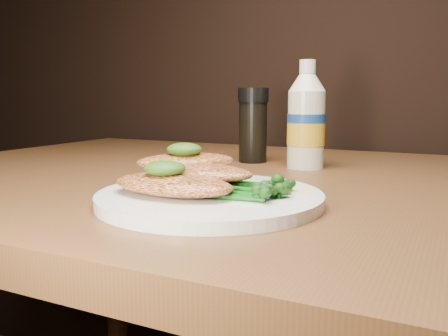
% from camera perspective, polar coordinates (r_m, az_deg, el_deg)
% --- Properties ---
extents(plate, '(0.25, 0.25, 0.01)m').
position_cam_1_polar(plate, '(0.54, -1.69, -3.57)').
color(plate, white).
rests_on(plate, dining_table).
extents(chicken_front, '(0.15, 0.08, 0.02)m').
position_cam_1_polar(chicken_front, '(0.52, -6.13, -1.97)').
color(chicken_front, '#E58548').
rests_on(chicken_front, plate).
extents(chicken_mid, '(0.13, 0.07, 0.02)m').
position_cam_1_polar(chicken_mid, '(0.56, -2.68, -0.49)').
color(chicken_mid, '#E58548').
rests_on(chicken_mid, plate).
extents(chicken_back, '(0.13, 0.13, 0.02)m').
position_cam_1_polar(chicken_back, '(0.60, -4.53, 0.85)').
color(chicken_back, '#E58548').
rests_on(chicken_back, plate).
extents(pesto_front, '(0.06, 0.06, 0.02)m').
position_cam_1_polar(pesto_front, '(0.52, -7.06, -0.05)').
color(pesto_front, '#083608').
rests_on(pesto_front, chicken_front).
extents(pesto_back, '(0.05, 0.05, 0.02)m').
position_cam_1_polar(pesto_back, '(0.59, -4.75, 2.21)').
color(pesto_back, '#083608').
rests_on(pesto_back, chicken_back).
extents(broccolini_bundle, '(0.14, 0.11, 0.02)m').
position_cam_1_polar(broccolini_bundle, '(0.53, 2.28, -2.06)').
color(broccolini_bundle, '#125413').
rests_on(broccolini_bundle, plate).
extents(mayo_bottle, '(0.08, 0.08, 0.18)m').
position_cam_1_polar(mayo_bottle, '(0.80, 9.76, 6.26)').
color(mayo_bottle, beige).
rests_on(mayo_bottle, dining_table).
extents(pepper_grinder, '(0.07, 0.07, 0.13)m').
position_cam_1_polar(pepper_grinder, '(0.87, 3.46, 5.09)').
color(pepper_grinder, black).
rests_on(pepper_grinder, dining_table).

